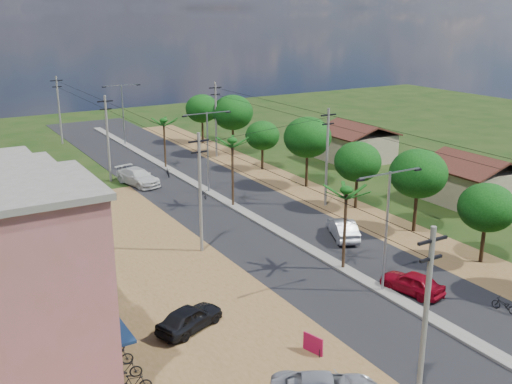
# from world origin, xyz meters

# --- Properties ---
(ground) EXTENTS (160.00, 160.00, 0.00)m
(ground) POSITION_xyz_m (0.00, 0.00, 0.00)
(ground) COLOR black
(ground) RESTS_ON ground
(road) EXTENTS (12.00, 110.00, 0.04)m
(road) POSITION_xyz_m (0.00, 15.00, 0.02)
(road) COLOR black
(road) RESTS_ON ground
(median) EXTENTS (1.00, 90.00, 0.18)m
(median) POSITION_xyz_m (0.00, 18.00, 0.09)
(median) COLOR #605E56
(median) RESTS_ON ground
(dirt_lot_west) EXTENTS (18.00, 46.00, 0.04)m
(dirt_lot_west) POSITION_xyz_m (-15.00, 8.00, 0.02)
(dirt_lot_west) COLOR brown
(dirt_lot_west) RESTS_ON ground
(dirt_shoulder_east) EXTENTS (5.00, 90.00, 0.03)m
(dirt_shoulder_east) POSITION_xyz_m (8.50, 15.00, 0.01)
(dirt_shoulder_east) COLOR brown
(dirt_shoulder_east) RESTS_ON ground
(shophouse_pink) EXTENTS (9.00, 6.40, 10.30)m
(shophouse_pink) POSITION_xyz_m (-21.98, 0.00, 5.16)
(shophouse_pink) COLOR #95554B
(shophouse_pink) RESTS_ON ground
(house_east_near) EXTENTS (7.60, 7.50, 4.60)m
(house_east_near) POSITION_xyz_m (20.00, 10.00, 2.39)
(house_east_near) COLOR gray
(house_east_near) RESTS_ON ground
(house_east_far) EXTENTS (7.60, 7.50, 4.60)m
(house_east_far) POSITION_xyz_m (21.00, 28.00, 2.39)
(house_east_far) COLOR gray
(house_east_far) RESTS_ON ground
(tree_east_b) EXTENTS (4.00, 4.00, 5.83)m
(tree_east_b) POSITION_xyz_m (9.30, 0.00, 4.11)
(tree_east_b) COLOR black
(tree_east_b) RESTS_ON ground
(tree_east_c) EXTENTS (4.60, 4.60, 6.83)m
(tree_east_c) POSITION_xyz_m (9.70, 7.00, 4.86)
(tree_east_c) COLOR black
(tree_east_c) RESTS_ON ground
(tree_east_d) EXTENTS (4.20, 4.20, 6.13)m
(tree_east_d) POSITION_xyz_m (9.40, 14.00, 4.34)
(tree_east_d) COLOR black
(tree_east_d) RESTS_ON ground
(tree_east_e) EXTENTS (4.80, 4.80, 7.14)m
(tree_east_e) POSITION_xyz_m (9.60, 22.00, 5.09)
(tree_east_e) COLOR black
(tree_east_e) RESTS_ON ground
(tree_east_f) EXTENTS (3.80, 3.80, 5.52)m
(tree_east_f) POSITION_xyz_m (9.20, 30.00, 3.89)
(tree_east_f) COLOR black
(tree_east_f) RESTS_ON ground
(tree_east_g) EXTENTS (5.00, 5.00, 7.38)m
(tree_east_g) POSITION_xyz_m (9.80, 38.00, 5.24)
(tree_east_g) COLOR black
(tree_east_g) RESTS_ON ground
(tree_east_h) EXTENTS (4.40, 4.40, 6.52)m
(tree_east_h) POSITION_xyz_m (9.50, 46.00, 4.64)
(tree_east_h) COLOR black
(tree_east_h) RESTS_ON ground
(palm_median_near) EXTENTS (2.00, 2.00, 6.15)m
(palm_median_near) POSITION_xyz_m (0.00, 4.00, 5.54)
(palm_median_near) COLOR black
(palm_median_near) RESTS_ON ground
(palm_median_mid) EXTENTS (2.00, 2.00, 6.55)m
(palm_median_mid) POSITION_xyz_m (0.00, 20.00, 5.90)
(palm_median_mid) COLOR black
(palm_median_mid) RESTS_ON ground
(palm_median_far) EXTENTS (2.00, 2.00, 5.85)m
(palm_median_far) POSITION_xyz_m (0.00, 36.00, 5.26)
(palm_median_far) COLOR black
(palm_median_far) RESTS_ON ground
(streetlight_near) EXTENTS (5.10, 0.18, 8.00)m
(streetlight_near) POSITION_xyz_m (0.00, 0.00, 4.79)
(streetlight_near) COLOR gray
(streetlight_near) RESTS_ON ground
(streetlight_mid) EXTENTS (5.10, 0.18, 8.00)m
(streetlight_mid) POSITION_xyz_m (0.00, 25.00, 4.79)
(streetlight_mid) COLOR gray
(streetlight_mid) RESTS_ON ground
(streetlight_far) EXTENTS (5.10, 0.18, 8.00)m
(streetlight_far) POSITION_xyz_m (0.00, 50.00, 4.79)
(streetlight_far) COLOR gray
(streetlight_far) RESTS_ON ground
(utility_pole_w_a) EXTENTS (1.60, 0.24, 9.00)m
(utility_pole_w_a) POSITION_xyz_m (-7.00, -10.00, 4.76)
(utility_pole_w_a) COLOR #605E56
(utility_pole_w_a) RESTS_ON ground
(utility_pole_w_b) EXTENTS (1.60, 0.24, 9.00)m
(utility_pole_w_b) POSITION_xyz_m (-7.00, 12.00, 4.76)
(utility_pole_w_b) COLOR #605E56
(utility_pole_w_b) RESTS_ON ground
(utility_pole_w_c) EXTENTS (1.60, 0.24, 9.00)m
(utility_pole_w_c) POSITION_xyz_m (-7.00, 34.00, 4.76)
(utility_pole_w_c) COLOR #605E56
(utility_pole_w_c) RESTS_ON ground
(utility_pole_w_d) EXTENTS (1.60, 0.24, 9.00)m
(utility_pole_w_d) POSITION_xyz_m (-7.00, 55.00, 4.76)
(utility_pole_w_d) COLOR #605E56
(utility_pole_w_d) RESTS_ON ground
(utility_pole_e_b) EXTENTS (1.60, 0.24, 9.00)m
(utility_pole_e_b) POSITION_xyz_m (7.50, 16.00, 4.76)
(utility_pole_e_b) COLOR #605E56
(utility_pole_e_b) RESTS_ON ground
(utility_pole_e_c) EXTENTS (1.60, 0.24, 9.00)m
(utility_pole_e_c) POSITION_xyz_m (7.50, 38.00, 4.76)
(utility_pole_e_c) COLOR #605E56
(utility_pole_e_c) RESTS_ON ground
(car_red_near) EXTENTS (2.57, 4.44, 1.42)m
(car_red_near) POSITION_xyz_m (1.50, -1.06, 0.71)
(car_red_near) COLOR maroon
(car_red_near) RESTS_ON ground
(car_silver_mid) EXTENTS (3.38, 4.88, 1.52)m
(car_silver_mid) POSITION_xyz_m (3.72, 8.70, 0.76)
(car_silver_mid) COLOR #A0A3A8
(car_silver_mid) RESTS_ON ground
(car_white_far) EXTENTS (3.58, 6.08, 1.65)m
(car_white_far) POSITION_xyz_m (-5.00, 31.16, 0.83)
(car_white_far) COLOR beige
(car_white_far) RESTS_ON ground
(car_parked_dark) EXTENTS (4.56, 3.16, 1.44)m
(car_parked_dark) POSITION_xyz_m (-12.56, 1.98, 0.72)
(car_parked_dark) COLOR black
(car_parked_dark) RESTS_ON ground
(moto_rider_east) EXTENTS (0.86, 1.68, 0.84)m
(moto_rider_east) POSITION_xyz_m (4.46, -5.72, 0.42)
(moto_rider_east) COLOR black
(moto_rider_east) RESTS_ON ground
(moto_rider_west_a) EXTENTS (0.68, 1.63, 0.84)m
(moto_rider_west_a) POSITION_xyz_m (-1.20, 23.76, 0.42)
(moto_rider_west_a) COLOR black
(moto_rider_west_a) RESTS_ON ground
(moto_rider_west_b) EXTENTS (0.77, 1.58, 0.91)m
(moto_rider_west_b) POSITION_xyz_m (-1.20, 32.46, 0.46)
(moto_rider_west_b) COLOR black
(moto_rider_west_b) RESTS_ON ground
(roadside_sign) EXTENTS (0.43, 1.23, 1.05)m
(roadside_sign) POSITION_xyz_m (-8.00, -3.52, 0.52)
(roadside_sign) COLOR maroon
(roadside_sign) RESTS_ON ground
(parked_scooter_row) EXTENTS (1.73, 8.67, 1.00)m
(parked_scooter_row) POSITION_xyz_m (-17.24, -2.00, 0.50)
(parked_scooter_row) COLOR black
(parked_scooter_row) RESTS_ON ground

